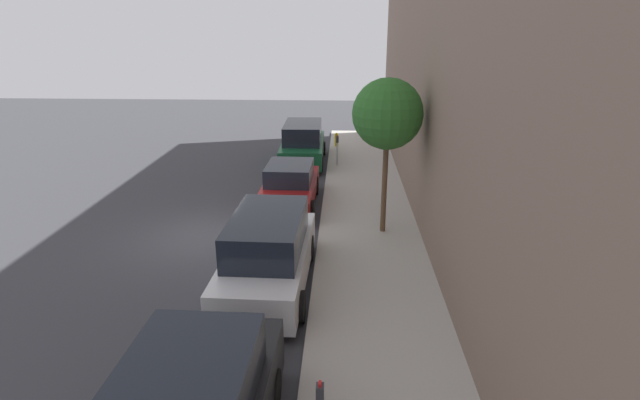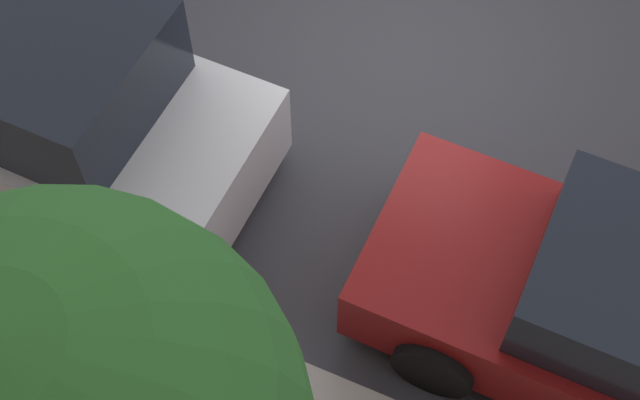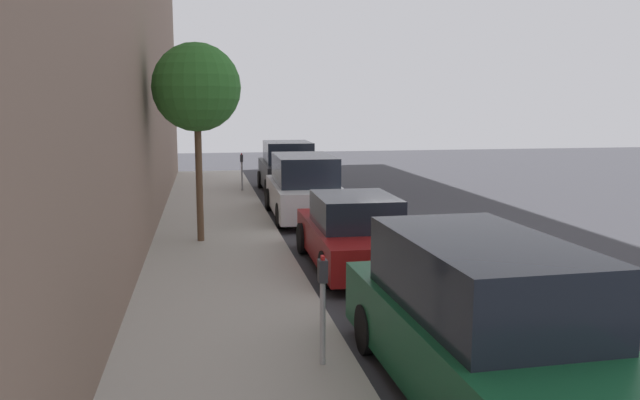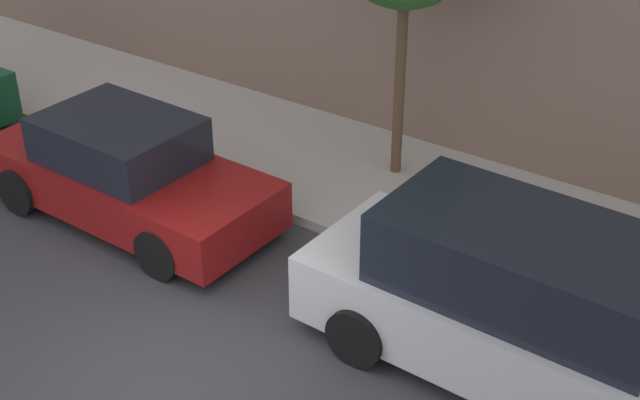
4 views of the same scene
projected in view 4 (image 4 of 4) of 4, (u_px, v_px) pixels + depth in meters
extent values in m
plane|color=#38383D|center=(168.00, 384.00, 9.87)|extent=(60.00, 60.00, 0.00)
cube|color=#B2ADA3|center=(401.00, 192.00, 13.40)|extent=(3.13, 32.00, 0.15)
cube|color=silver|center=(518.00, 325.00, 9.75)|extent=(2.01, 4.94, 0.84)
cube|color=black|center=(527.00, 262.00, 9.32)|extent=(1.74, 3.14, 0.84)
cylinder|color=black|center=(356.00, 337.00, 10.01)|extent=(0.22, 0.72, 0.72)
cylinder|color=black|center=(434.00, 263.00, 11.28)|extent=(0.22, 0.72, 0.72)
cube|color=maroon|center=(129.00, 183.00, 12.65)|extent=(1.89, 4.53, 0.68)
cube|color=black|center=(118.00, 139.00, 12.37)|extent=(1.63, 2.13, 0.64)
cylinder|color=black|center=(19.00, 192.00, 12.85)|extent=(0.22, 0.70, 0.70)
cylinder|color=black|center=(106.00, 148.00, 14.05)|extent=(0.22, 0.70, 0.70)
cylinder|color=black|center=(159.00, 254.00, 11.47)|extent=(0.22, 0.70, 0.70)
cylinder|color=black|center=(243.00, 199.00, 12.66)|extent=(0.22, 0.70, 0.70)
cylinder|color=brown|center=(400.00, 78.00, 13.05)|extent=(0.16, 0.16, 3.07)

